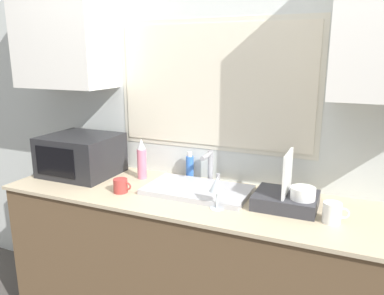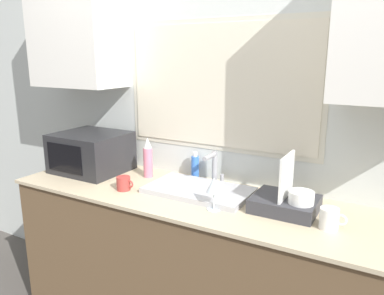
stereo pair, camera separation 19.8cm
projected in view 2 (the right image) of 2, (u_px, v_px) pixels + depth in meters
countertop at (193, 269)px, 2.19m from camera, size 2.19×0.65×0.93m
wall_back at (218, 101)px, 2.21m from camera, size 6.00×0.38×2.60m
sink_basin at (199, 190)px, 2.11m from camera, size 0.58×0.34×0.03m
faucet at (214, 165)px, 2.23m from camera, size 0.08×0.15×0.20m
microwave at (91, 152)px, 2.49m from camera, size 0.45×0.40×0.26m
dish_rack at (287, 201)px, 1.85m from camera, size 0.31×0.26×0.29m
spray_bottle at (148, 158)px, 2.36m from camera, size 0.06×0.06×0.26m
soap_bottle at (195, 167)px, 2.34m from camera, size 0.05×0.05×0.17m
mug_near_sink at (124, 183)px, 2.15m from camera, size 0.11×0.08×0.08m
wine_glass at (214, 186)px, 1.85m from camera, size 0.08×0.08×0.17m
mug_by_rack at (330, 219)px, 1.66m from camera, size 0.12×0.08×0.10m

